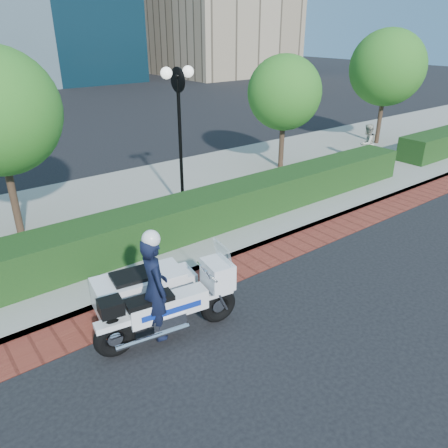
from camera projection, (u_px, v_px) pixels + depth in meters
ground at (275, 299)px, 9.42m from camera, size 120.00×120.00×0.00m
brick_strip at (232, 270)px, 10.50m from camera, size 60.00×1.00×0.01m
sidewalk at (143, 210)px, 13.71m from camera, size 60.00×8.00×0.15m
hedge_main at (183, 218)px, 11.75m from camera, size 18.00×1.20×1.00m
lamppost at (179, 118)px, 12.49m from camera, size 1.02×0.70×4.21m
tree_c at (284, 93)px, 16.45m from camera, size 2.80×2.80×4.30m
tree_d at (387, 68)px, 19.82m from camera, size 3.40×3.40×5.16m
police_motorcycle at (154, 293)px, 8.22m from camera, size 2.81×2.19×2.28m
pedestrian at (367, 144)px, 17.82m from camera, size 0.82×0.65×1.61m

